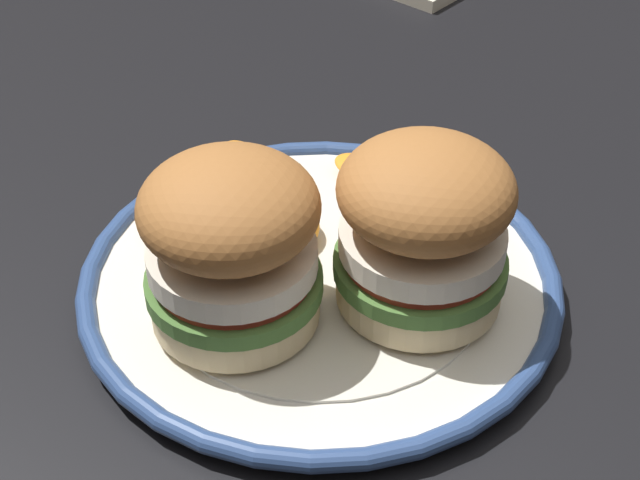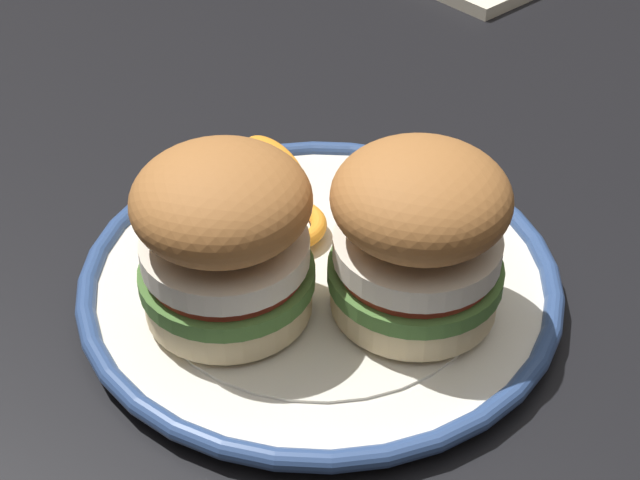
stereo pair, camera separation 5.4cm
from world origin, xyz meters
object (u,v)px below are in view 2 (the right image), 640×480
object	(u,v)px
dining_table	(416,408)
sandwich_half_right	(224,236)
sandwich_half_left	(418,233)
dinner_plate	(320,280)

from	to	relation	value
dining_table	sandwich_half_right	size ratio (longest dim) A/B	12.19
dining_table	sandwich_half_left	bearing A→B (deg)	-54.85
dinner_plate	sandwich_half_left	xyz separation A→B (m)	(0.04, 0.04, 0.06)
sandwich_half_left	dining_table	bearing A→B (deg)	125.15
dinner_plate	sandwich_half_left	world-z (taller)	sandwich_half_left
sandwich_half_left	sandwich_half_right	xyz separation A→B (m)	(-0.02, -0.10, 0.00)
dining_table	sandwich_half_right	xyz separation A→B (m)	(-0.01, -0.11, 0.15)
dining_table	sandwich_half_left	xyz separation A→B (m)	(0.01, -0.01, 0.15)
dining_table	dinner_plate	distance (m)	0.11
sandwich_half_right	sandwich_half_left	bearing A→B (deg)	77.78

